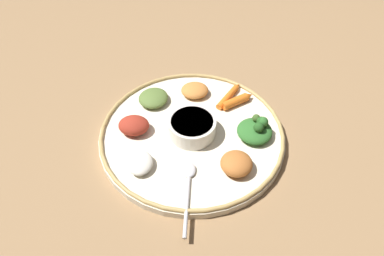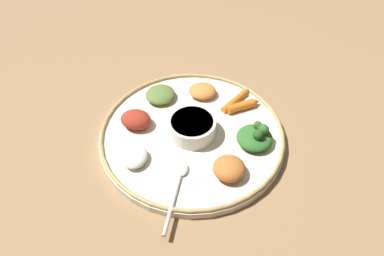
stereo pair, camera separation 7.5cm
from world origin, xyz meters
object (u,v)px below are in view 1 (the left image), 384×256
carrot_outer (229,96)px  spoon (188,185)px  greens_pile (256,130)px  center_bowl (192,126)px  carrot_near_spoon (237,101)px

carrot_outer → spoon: bearing=129.8°
spoon → greens_pile: (0.04, -0.18, 0.01)m
center_bowl → carrot_outer: center_bowl is taller
spoon → carrot_near_spoon: (0.14, -0.20, 0.01)m
spoon → carrot_near_spoon: 0.24m
greens_pile → carrot_near_spoon: greens_pile is taller
carrot_outer → carrot_near_spoon: bearing=-167.4°
center_bowl → greens_pile: size_ratio=1.09×
spoon → greens_pile: 0.18m
greens_pile → center_bowl: bearing=57.8°
greens_pile → carrot_outer: bearing=-7.5°
greens_pile → carrot_outer: 0.12m
center_bowl → spoon: bearing=147.3°
greens_pile → carrot_near_spoon: size_ratio=1.14×
center_bowl → carrot_outer: 0.13m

